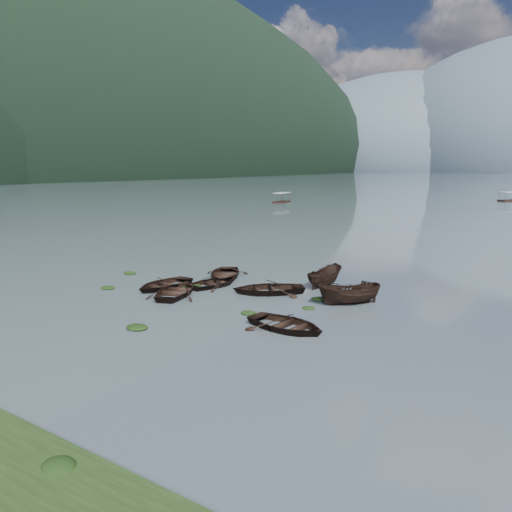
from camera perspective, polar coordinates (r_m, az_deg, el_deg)
The scene contains 20 objects.
ground_plane at distance 30.52m, azimuth -12.72°, elevation -7.06°, with size 2400.00×2400.00×0.00m, color #4A555D.
haze_mtn_a at distance 962.01m, azimuth 16.99°, elevation 9.31°, with size 520.00×520.00×280.00m, color #475666.
rowboat_0 at distance 37.74m, azimuth -10.46°, elevation -3.63°, with size 3.44×4.82×1.00m, color black.
rowboat_1 at distance 37.88m, azimuth -4.79°, elevation -3.44°, with size 3.10×4.34×0.90m, color black.
rowboat_3 at distance 35.61m, azimuth -9.04°, elevation -4.43°, with size 3.45×4.83×1.00m, color black.
rowboat_4 at distance 28.05m, azimuth 3.46°, elevation -8.37°, with size 3.39×4.75×0.98m, color black.
rowboat_5 at distance 33.41m, azimuth 10.59°, elevation -5.46°, with size 1.65×4.38×1.69m, color black.
rowboat_6 at distance 40.57m, azimuth -3.61°, elevation -2.50°, with size 3.53×4.94×1.02m, color black.
rowboat_7 at distance 35.74m, azimuth 1.40°, elevation -4.25°, with size 3.64×5.10×1.06m, color black.
rowboat_8 at distance 38.25m, azimuth 7.79°, elevation -3.37°, with size 1.59×4.21×1.63m, color black.
weed_clump_0 at distance 38.56m, azimuth -16.59°, elevation -3.60°, with size 1.16×0.95×0.25m, color black.
weed_clump_1 at distance 37.81m, azimuth -7.00°, elevation -3.51°, with size 1.07×0.85×0.23m, color black.
weed_clump_2 at distance 28.89m, azimuth -13.43°, elevation -8.09°, with size 1.33×1.06×0.29m, color black.
weed_clump_3 at distance 32.04m, azimuth 6.02°, elevation -6.02°, with size 0.87×0.74×0.19m, color black.
weed_clump_4 at distance 30.81m, azimuth -0.83°, elevation -6.63°, with size 1.09×0.86×0.23m, color black.
weed_clump_5 at distance 43.28m, azimuth -14.22°, elevation -1.99°, with size 1.18×0.95×0.25m, color black.
weed_clump_6 at distance 37.30m, azimuth -8.04°, elevation -3.72°, with size 0.97×0.81×0.20m, color black.
weed_clump_7 at distance 34.12m, azimuth 7.25°, elevation -5.03°, with size 1.18×0.94×0.26m, color black.
pontoon_left at distance 123.43m, azimuth 2.97°, elevation 6.11°, with size 2.56×6.15×2.36m, color black, non-canonical shape.
pontoon_centre at distance 143.99m, azimuth 27.01°, elevation 5.60°, with size 2.50×6.00×2.30m, color black, non-canonical shape.
Camera 1 is at (21.33, -19.91, 8.97)m, focal length 35.00 mm.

